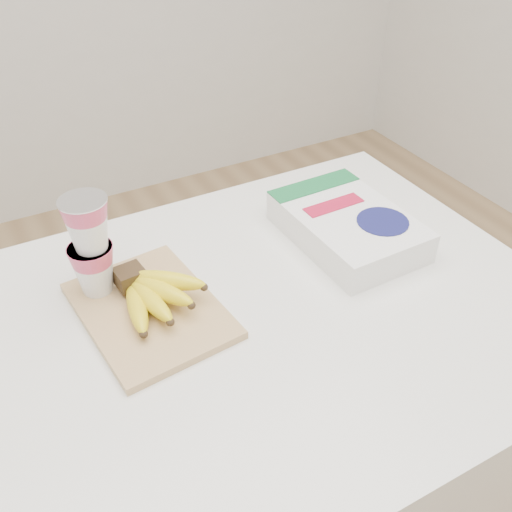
{
  "coord_description": "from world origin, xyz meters",
  "views": [
    {
      "loc": [
        -0.28,
        -0.63,
        1.56
      ],
      "look_at": [
        0.12,
        0.09,
        0.93
      ],
      "focal_mm": 40.0,
      "sensor_mm": 36.0,
      "label": 1
    }
  ],
  "objects": [
    {
      "name": "cereal_box",
      "position": [
        0.33,
        0.1,
        0.92
      ],
      "size": [
        0.21,
        0.3,
        0.07
      ],
      "rotation": [
        0.0,
        0.0,
        0.02
      ],
      "color": "white",
      "rests_on": "table"
    },
    {
      "name": "yogurt_stack",
      "position": [
        -0.15,
        0.17,
        1.0
      ],
      "size": [
        0.08,
        0.08,
        0.18
      ],
      "color": "white",
      "rests_on": "cutting_board"
    },
    {
      "name": "room",
      "position": [
        0.0,
        0.0,
        1.35
      ],
      "size": [
        4.0,
        4.0,
        4.0
      ],
      "color": "tan",
      "rests_on": "ground"
    },
    {
      "name": "bananas",
      "position": [
        -0.09,
        0.09,
        0.93
      ],
      "size": [
        0.15,
        0.17,
        0.06
      ],
      "color": "#382816",
      "rests_on": "cutting_board"
    },
    {
      "name": "cutting_board",
      "position": [
        -0.09,
        0.08,
        0.9
      ],
      "size": [
        0.24,
        0.31,
        0.01
      ],
      "primitive_type": "cube",
      "rotation": [
        0.0,
        0.0,
        0.1
      ],
      "color": "#D6BA75",
      "rests_on": "table"
    },
    {
      "name": "table",
      "position": [
        0.0,
        0.0,
        0.45
      ],
      "size": [
        1.19,
        0.79,
        0.89
      ],
      "primitive_type": "cube",
      "color": "silver",
      "rests_on": "ground"
    }
  ]
}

